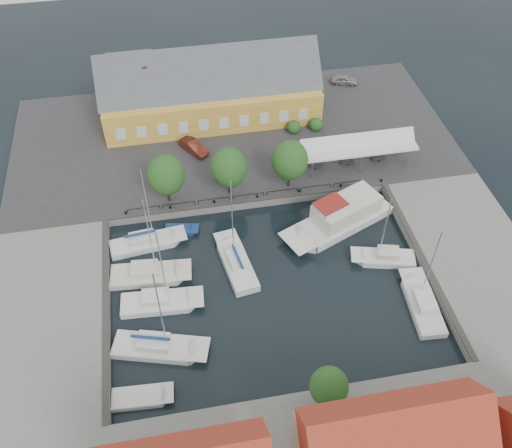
{
  "coord_description": "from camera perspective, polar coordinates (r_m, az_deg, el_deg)",
  "views": [
    {
      "loc": [
        -7.89,
        -36.53,
        46.21
      ],
      "look_at": [
        0.0,
        6.0,
        1.5
      ],
      "focal_mm": 40.0,
      "sensor_mm": 36.0,
      "label": 1
    }
  ],
  "objects": [
    {
      "name": "west_boat_b",
      "position": [
        60.08,
        -10.65,
        -5.06
      ],
      "size": [
        8.62,
        3.57,
        11.45
      ],
      "color": "beige",
      "rests_on": "ground"
    },
    {
      "name": "ground",
      "position": [
        59.43,
        1.06,
        -5.1
      ],
      "size": [
        140.0,
        140.0,
        0.0
      ],
      "primitive_type": "plane",
      "color": "black",
      "rests_on": "ground"
    },
    {
      "name": "car_red",
      "position": [
        72.36,
        -6.26,
        7.68
      ],
      "size": [
        3.63,
        4.38,
        1.41
      ],
      "primitive_type": "imported",
      "rotation": [
        0.0,
        0.0,
        0.59
      ],
      "color": "#591E14",
      "rests_on": "north_quay"
    },
    {
      "name": "launch_nw",
      "position": [
        64.0,
        -7.5,
        -0.67
      ],
      "size": [
        3.99,
        2.19,
        0.88
      ],
      "color": "navy",
      "rests_on": "ground"
    },
    {
      "name": "east_quay",
      "position": [
        64.62,
        20.97,
        -3.07
      ],
      "size": [
        12.0,
        24.0,
        1.0
      ],
      "primitive_type": "cube",
      "color": "slate",
      "rests_on": "ground"
    },
    {
      "name": "north_quay",
      "position": [
        75.47,
        -2.38,
        8.62
      ],
      "size": [
        56.0,
        26.0,
        1.0
      ],
      "primitive_type": "cube",
      "color": "#2D2D30",
      "rests_on": "ground"
    },
    {
      "name": "west_quay",
      "position": [
        59.0,
        -20.25,
        -9.0
      ],
      "size": [
        12.0,
        24.0,
        1.0
      ],
      "primitive_type": "cube",
      "color": "slate",
      "rests_on": "ground"
    },
    {
      "name": "west_boat_a",
      "position": [
        63.05,
        -10.9,
        -1.92
      ],
      "size": [
        8.54,
        3.31,
        11.09
      ],
      "color": "silver",
      "rests_on": "ground"
    },
    {
      "name": "east_boat_c",
      "position": [
        59.11,
        16.27,
        -7.76
      ],
      "size": [
        3.23,
        8.44,
        10.58
      ],
      "color": "silver",
      "rests_on": "ground"
    },
    {
      "name": "warehouse",
      "position": [
        77.36,
        -5.05,
        13.07
      ],
      "size": [
        28.56,
        14.0,
        9.55
      ],
      "color": "gold",
      "rests_on": "north_quay"
    },
    {
      "name": "tent_canopy",
      "position": [
        69.94,
        10.15,
        7.69
      ],
      "size": [
        14.0,
        4.0,
        2.83
      ],
      "color": "white",
      "rests_on": "north_quay"
    },
    {
      "name": "trawler",
      "position": [
        64.26,
        8.47,
        0.62
      ],
      "size": [
        13.89,
        9.01,
        5.0
      ],
      "color": "silver",
      "rests_on": "ground"
    },
    {
      "name": "quay_trees",
      "position": [
        64.02,
        -2.75,
        5.67
      ],
      "size": [
        18.2,
        4.2,
        6.3
      ],
      "color": "black",
      "rests_on": "north_quay"
    },
    {
      "name": "west_boat_c",
      "position": [
        57.68,
        -9.56,
        -7.81
      ],
      "size": [
        8.42,
        3.19,
        11.16
      ],
      "color": "silver",
      "rests_on": "ground"
    },
    {
      "name": "quay_edge_fittings",
      "position": [
        61.68,
        0.23,
        -1.1
      ],
      "size": [
        56.0,
        24.72,
        0.4
      ],
      "color": "#383533",
      "rests_on": "north_quay"
    },
    {
      "name": "east_boat_b",
      "position": [
        61.99,
        12.71,
        -3.42
      ],
      "size": [
        7.07,
        3.8,
        9.53
      ],
      "color": "silver",
      "rests_on": "ground"
    },
    {
      "name": "west_boat_d",
      "position": [
        54.77,
        -9.74,
        -12.14
      ],
      "size": [
        9.3,
        5.09,
        11.98
      ],
      "color": "silver",
      "rests_on": "ground"
    },
    {
      "name": "car_silver",
      "position": [
        85.67,
        8.85,
        14.05
      ],
      "size": [
        4.11,
        2.62,
        1.3
      ],
      "primitive_type": "imported",
      "rotation": [
        0.0,
        0.0,
        1.26
      ],
      "color": "#9C9DA3",
      "rests_on": "north_quay"
    },
    {
      "name": "launch_sw",
      "position": [
        52.73,
        -11.37,
        -16.69
      ],
      "size": [
        5.57,
        2.38,
        0.98
      ],
      "color": "silver",
      "rests_on": "ground"
    },
    {
      "name": "center_sailboat",
      "position": [
        59.92,
        -1.96,
        -4.01
      ],
      "size": [
        3.76,
        8.76,
        11.79
      ],
      "color": "silver",
      "rests_on": "ground"
    }
  ]
}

